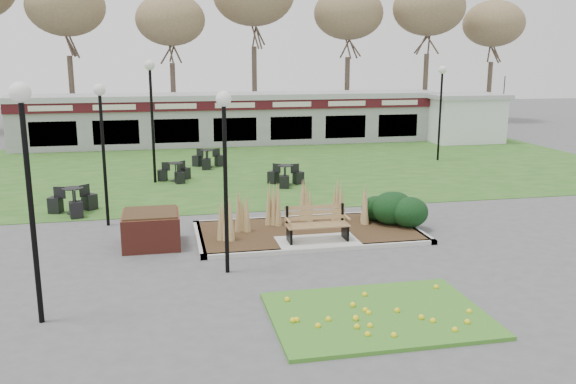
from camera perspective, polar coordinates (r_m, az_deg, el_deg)
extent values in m
plane|color=#515154|center=(16.48, 2.90, -5.13)|extent=(100.00, 100.00, 0.00)
cube|color=#29581B|center=(27.92, -3.32, 2.29)|extent=(34.00, 16.00, 0.02)
cube|color=#3B7020|center=(12.36, 8.39, -11.31)|extent=(4.20, 3.00, 0.08)
cube|color=#382216|center=(17.57, 1.91, -3.77)|extent=(6.22, 3.22, 0.12)
cube|color=#B7B7B2|center=(16.08, 3.27, -5.36)|extent=(6.40, 0.18, 0.12)
cube|color=#B7B7B2|center=(19.08, 0.77, -2.43)|extent=(6.40, 0.18, 0.12)
cube|color=#B7B7B2|center=(17.13, -8.28, -4.34)|extent=(0.18, 3.40, 0.12)
cube|color=#B7B7B2|center=(18.53, 11.32, -3.15)|extent=(0.18, 3.40, 0.12)
cube|color=#B7B7B2|center=(16.60, 2.77, -4.76)|extent=(2.20, 1.20, 0.13)
cone|color=tan|center=(17.45, -4.46, -1.76)|extent=(0.36, 0.36, 1.15)
cone|color=tan|center=(17.98, -1.46, -1.29)|extent=(0.36, 0.36, 1.15)
cone|color=tan|center=(18.39, 1.80, -0.98)|extent=(0.36, 0.36, 1.15)
cone|color=tan|center=(18.43, 4.67, -0.98)|extent=(0.36, 0.36, 1.15)
cone|color=tan|center=(18.30, 7.42, -1.15)|extent=(0.36, 0.36, 1.15)
cone|color=tan|center=(16.63, -5.81, -2.52)|extent=(0.36, 0.36, 1.15)
ellipsoid|color=black|center=(18.38, 9.68, -1.50)|extent=(1.21, 1.10, 0.99)
ellipsoid|color=black|center=(18.18, 11.31, -1.87)|extent=(1.10, 1.00, 0.90)
ellipsoid|color=black|center=(18.96, 9.97, -1.27)|extent=(1.06, 0.96, 0.86)
ellipsoid|color=black|center=(18.76, 8.26, -1.52)|extent=(0.92, 0.84, 0.76)
cube|color=#956D43|center=(16.45, 2.79, -3.12)|extent=(1.70, 0.57, 0.04)
cube|color=#956D43|center=(16.67, 2.53, -1.91)|extent=(1.70, 0.13, 0.44)
cube|color=black|center=(16.34, 0.13, -4.01)|extent=(0.06, 0.55, 0.42)
cube|color=black|center=(16.72, 5.38, -3.68)|extent=(0.06, 0.55, 0.42)
cube|color=black|center=(16.50, -0.09, -2.16)|extent=(0.06, 0.06, 0.50)
cube|color=black|center=(16.87, 5.11, -1.87)|extent=(0.06, 0.06, 0.50)
cube|color=#956D43|center=(16.21, 0.00, -2.69)|extent=(0.05, 0.50, 0.04)
cube|color=#956D43|center=(16.61, 5.56, -2.37)|extent=(0.05, 0.50, 0.04)
cube|color=maroon|center=(16.81, -12.67, -3.46)|extent=(1.50, 1.50, 0.90)
cube|color=#382216|center=(16.69, -12.75, -1.91)|extent=(1.40, 1.40, 0.06)
cube|color=gray|center=(35.59, -5.27, 6.61)|extent=(24.00, 3.00, 2.60)
cube|color=#450E15|center=(33.96, -5.00, 8.10)|extent=(24.00, 0.18, 0.55)
cube|color=#B9B8BD|center=(35.47, -5.31, 8.94)|extent=(24.60, 3.40, 0.30)
cube|color=silver|center=(33.85, -4.98, 8.09)|extent=(22.00, 0.02, 0.28)
cube|color=black|center=(34.19, -4.97, 5.86)|extent=(22.00, 0.10, 1.30)
cube|color=white|center=(37.69, 16.09, 6.51)|extent=(4.00, 3.00, 2.60)
cube|color=#B9B8BD|center=(37.58, 16.22, 8.63)|extent=(4.40, 3.40, 0.25)
cylinder|color=#47382B|center=(43.53, -18.55, 8.81)|extent=(0.36, 0.36, 5.17)
ellipsoid|color=brown|center=(43.59, -19.11, 16.44)|extent=(5.24, 5.24, 3.93)
cylinder|color=#47382B|center=(43.25, -10.54, 9.23)|extent=(0.36, 0.36, 5.17)
ellipsoid|color=brown|center=(43.31, -10.87, 16.92)|extent=(5.24, 5.24, 3.93)
cylinder|color=#47382B|center=(43.80, -2.57, 9.47)|extent=(0.36, 0.36, 5.17)
ellipsoid|color=brown|center=(43.86, -2.65, 17.07)|extent=(5.24, 5.24, 3.93)
cylinder|color=#47382B|center=(45.15, 5.07, 9.53)|extent=(0.36, 0.36, 5.17)
ellipsoid|color=brown|center=(45.21, 5.22, 16.90)|extent=(5.24, 5.24, 3.93)
cylinder|color=#47382B|center=(47.23, 12.16, 9.44)|extent=(0.36, 0.36, 5.17)
ellipsoid|color=brown|center=(47.29, 12.49, 16.47)|extent=(5.24, 5.24, 3.93)
cylinder|color=#47382B|center=(49.95, 18.55, 9.23)|extent=(0.36, 0.36, 5.17)
ellipsoid|color=brown|center=(50.00, 19.03, 15.88)|extent=(5.24, 5.24, 3.93)
cylinder|color=black|center=(12.27, -22.84, -2.12)|extent=(0.11, 0.11, 4.22)
sphere|color=white|center=(11.94, -23.79, 8.54)|extent=(0.38, 0.38, 0.38)
cylinder|color=black|center=(14.10, -5.85, 0.04)|extent=(0.10, 0.10, 3.93)
sphere|color=white|center=(13.80, -6.05, 8.67)|extent=(0.35, 0.35, 0.35)
cylinder|color=black|center=(18.85, -16.83, 2.73)|extent=(0.10, 0.10, 3.91)
sphere|color=white|center=(18.62, -17.24, 9.14)|extent=(0.35, 0.35, 0.35)
cylinder|color=black|center=(30.44, 14.03, 6.77)|extent=(0.10, 0.10, 4.19)
sphere|color=white|center=(30.31, 14.26, 11.02)|extent=(0.38, 0.38, 0.38)
cylinder|color=black|center=(24.81, -12.55, 5.91)|extent=(0.11, 0.11, 4.48)
sphere|color=white|center=(24.66, -12.83, 11.50)|extent=(0.40, 0.40, 0.40)
cylinder|color=black|center=(20.98, -19.35, -1.83)|extent=(0.49, 0.49, 0.03)
cylinder|color=black|center=(20.89, -19.43, -0.77)|extent=(0.06, 0.06, 0.81)
cylinder|color=black|center=(20.80, -19.51, 0.34)|extent=(0.67, 0.67, 0.03)
cube|color=black|center=(21.28, -18.06, -0.87)|extent=(0.54, 0.54, 0.52)
cube|color=black|center=(21.18, -20.93, -1.15)|extent=(0.47, 0.47, 0.52)
cube|color=black|center=(20.33, -19.21, -1.57)|extent=(0.46, 0.46, 0.52)
cylinder|color=black|center=(28.16, -7.50, 2.35)|extent=(0.47, 0.47, 0.03)
cylinder|color=black|center=(28.10, -7.52, 3.11)|extent=(0.05, 0.05, 0.77)
cylinder|color=black|center=(28.03, -7.54, 3.91)|extent=(0.64, 0.64, 0.03)
cube|color=black|center=(28.36, -6.42, 2.92)|extent=(0.46, 0.46, 0.49)
cube|color=black|center=(28.47, -8.47, 2.90)|extent=(0.51, 0.51, 0.49)
cube|color=black|center=(27.54, -7.64, 2.60)|extent=(0.43, 0.43, 0.49)
cylinder|color=black|center=(25.28, -10.43, 1.07)|extent=(0.44, 0.44, 0.03)
cylinder|color=black|center=(25.22, -10.46, 1.85)|extent=(0.05, 0.05, 0.72)
cylinder|color=black|center=(25.15, -10.50, 2.67)|extent=(0.60, 0.60, 0.02)
cube|color=black|center=(25.63, -9.61, 1.74)|extent=(0.48, 0.48, 0.46)
cube|color=black|center=(25.38, -11.65, 1.55)|extent=(0.41, 0.41, 0.46)
cube|color=black|center=(24.73, -10.09, 1.32)|extent=(0.41, 0.41, 0.46)
cylinder|color=black|center=(24.09, -0.25, 0.70)|extent=(0.46, 0.46, 0.03)
cylinder|color=black|center=(24.01, -0.25, 1.58)|extent=(0.05, 0.05, 0.76)
cylinder|color=black|center=(23.94, -0.25, 2.49)|extent=(0.63, 0.63, 0.03)
cube|color=black|center=(24.30, 0.97, 1.35)|extent=(0.44, 0.44, 0.48)
cube|color=black|center=(24.36, -1.38, 1.38)|extent=(0.51, 0.51, 0.48)
cube|color=black|center=(23.48, -0.34, 0.95)|extent=(0.44, 0.44, 0.48)
cylinder|color=black|center=(38.93, 19.35, 6.17)|extent=(0.06, 0.06, 2.20)
imported|color=blue|center=(38.87, 19.42, 7.09)|extent=(2.49, 2.52, 1.99)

